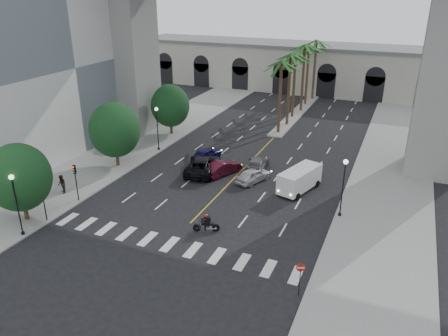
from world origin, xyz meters
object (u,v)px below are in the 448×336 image
traffic_signal_far (75,177)px  car_e (206,154)px  motorcycle_rider (207,224)px  pedestrian_b (62,184)px  cargo_van (299,179)px  do_not_enter_sign (300,272)px  car_c (203,165)px  car_a (253,175)px  lamp_post_left_near (16,200)px  car_b (223,168)px  traffic_signal_near (43,195)px  lamp_post_right (343,183)px  lamp_post_left_far (157,125)px  pedestrian_a (32,189)px  car_d (257,164)px

traffic_signal_far → car_e: bearing=65.0°
motorcycle_rider → pedestrian_b: bearing=155.1°
pedestrian_b → car_e: bearing=94.2°
cargo_van → pedestrian_b: cargo_van is taller
cargo_van → do_not_enter_sign: bearing=-58.8°
car_c → cargo_van: 10.53m
traffic_signal_far → car_a: size_ratio=0.87×
pedestrian_b → lamp_post_left_near: bearing=-34.3°
car_b → traffic_signal_near: bearing=80.2°
traffic_signal_near → car_e: (6.49, 17.95, -1.78)m
lamp_post_right → lamp_post_left_near: bearing=-150.3°
cargo_van → lamp_post_left_far: bearing=-175.9°
traffic_signal_near → car_c: size_ratio=0.59×
traffic_signal_near → pedestrian_b: bearing=117.4°
car_a → do_not_enter_sign: 17.70m
lamp_post_left_near → car_b: size_ratio=1.21×
lamp_post_left_near → pedestrian_a: bearing=128.2°
lamp_post_left_far → car_a: (13.46, -4.02, -2.51)m
lamp_post_left_near → car_d: (12.90, 19.85, -2.49)m
car_c → car_e: bearing=-81.5°
car_b → cargo_van: cargo_van is taller
car_d → car_e: size_ratio=1.18×
traffic_signal_near → car_a: bearing=47.3°
motorcycle_rider → pedestrian_a: (-17.39, -1.15, 0.34)m
motorcycle_rider → car_d: 13.46m
car_e → car_d: bearing=-174.6°
car_e → do_not_enter_sign: do_not_enter_sign is taller
car_b → car_e: 4.43m
cargo_van → car_d: bearing=167.1°
motorcycle_rider → pedestrian_b: (-15.54, 0.72, 0.35)m
lamp_post_left_far → traffic_signal_far: lamp_post_left_far is taller
lamp_post_left_near → traffic_signal_near: size_ratio=1.47×
lamp_post_right → pedestrian_a: size_ratio=2.96×
traffic_signal_near → do_not_enter_sign: traffic_signal_near is taller
lamp_post_left_near → lamp_post_right: same height
car_e → do_not_enter_sign: bearing=140.1°
traffic_signal_near → pedestrian_a: (-4.23, 2.74, -1.46)m
traffic_signal_near → cargo_van: bearing=38.1°
car_b → car_c: bearing=33.2°
cargo_van → car_e: bearing=179.6°
car_b → cargo_van: 8.42m
traffic_signal_far → car_c: traffic_signal_far is taller
lamp_post_right → cargo_van: lamp_post_right is taller
car_c → do_not_enter_sign: do_not_enter_sign is taller
lamp_post_left_near → pedestrian_b: lamp_post_left_near is taller
lamp_post_right → traffic_signal_near: size_ratio=1.47×
pedestrian_a → pedestrian_b: (1.84, 1.87, 0.01)m
traffic_signal_far → car_d: bearing=46.2°
car_e → do_not_enter_sign: size_ratio=1.76×
traffic_signal_near → car_b: (9.80, 15.00, -1.78)m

